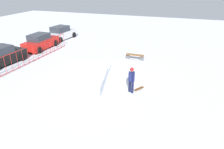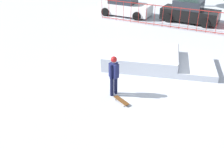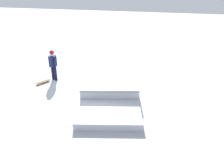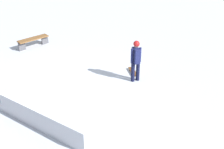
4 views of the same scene
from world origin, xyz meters
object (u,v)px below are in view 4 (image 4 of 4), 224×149
Objects in this scene: skateboard at (133,71)px; park_bench at (33,40)px; skate_ramp at (57,99)px; skater at (136,58)px.

park_bench reaches higher than skateboard.
skate_ramp is 3.76m from skateboard.
skater is 2.18× the size of skateboard.
skater reaches higher than skateboard.
skater is 1.04× the size of park_bench.
skater is 1.14m from skateboard.
skate_ramp is 5.80m from park_bench.
skateboard is 0.48× the size of park_bench.
skateboard is 5.69m from park_bench.
skateboard is (0.51, -0.42, -0.93)m from skater.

